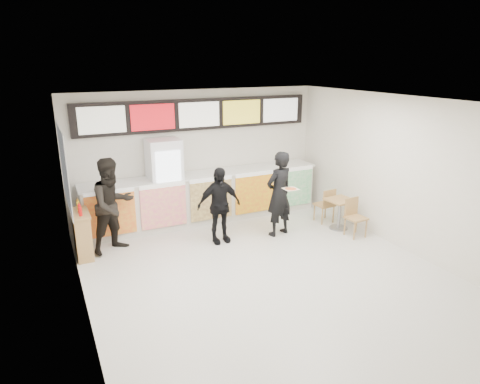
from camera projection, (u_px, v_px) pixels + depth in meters
floor at (270, 277)px, 7.45m from camera, size 7.00×7.00×0.00m
ceiling at (274, 103)px, 6.56m from camera, size 7.00×7.00×0.00m
wall_back at (198, 155)px, 10.03m from camera, size 6.00×0.00×6.00m
wall_left at (79, 225)px, 5.78m from camera, size 0.00×7.00×7.00m
wall_right at (407, 175)px, 8.24m from camera, size 0.00×7.00×7.00m
service_counter at (205, 197)px, 9.95m from camera, size 5.56×0.77×1.14m
menu_board at (198, 114)px, 9.67m from camera, size 5.50×0.14×0.70m
drinks_fridge at (165, 184)px, 9.45m from camera, size 0.70×0.67×2.00m
mirror_panel at (64, 167)px, 7.82m from camera, size 0.01×2.00×1.50m
customer_main at (279, 194)px, 9.04m from camera, size 0.75×0.59×1.83m
customer_left at (113, 205)px, 8.26m from camera, size 1.12×1.02×1.88m
customer_mid at (219, 205)px, 8.70m from camera, size 0.94×0.40×1.59m
pizza_slice at (291, 189)px, 8.58m from camera, size 0.36×0.36×0.02m
cafe_table at (340, 208)px, 9.48m from camera, size 0.60×1.43×0.82m
condiment_ledge at (82, 234)px, 8.16m from camera, size 0.32×0.79×1.06m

